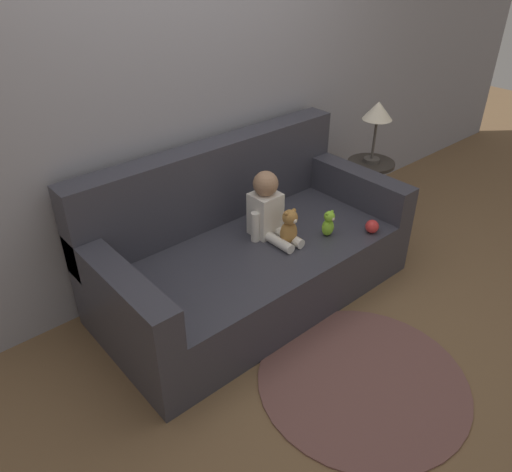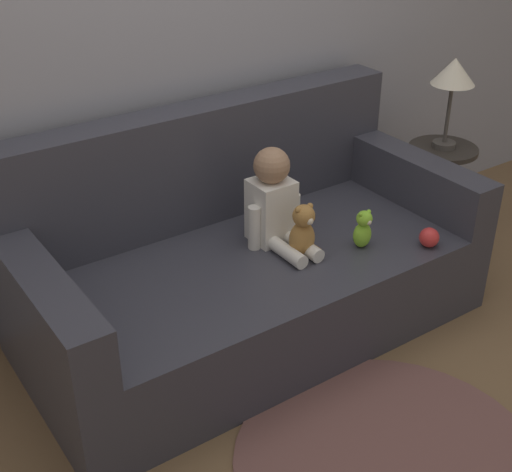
{
  "view_description": "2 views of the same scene",
  "coord_description": "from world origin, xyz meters",
  "px_view_note": "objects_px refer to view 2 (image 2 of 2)",
  "views": [
    {
      "loc": [
        -1.71,
        -1.98,
        2.09
      ],
      "look_at": [
        -0.1,
        -0.14,
        0.56
      ],
      "focal_mm": 35.0,
      "sensor_mm": 36.0,
      "label": 1
    },
    {
      "loc": [
        -1.48,
        -2.17,
        1.96
      ],
      "look_at": [
        -0.02,
        -0.06,
        0.51
      ],
      "focal_mm": 50.0,
      "sensor_mm": 36.0,
      "label": 2
    }
  ],
  "objects_px": {
    "couch": "(242,262)",
    "toy_ball": "(429,237)",
    "plush_toy_side": "(363,229)",
    "side_table": "(449,108)",
    "person_baby": "(274,204)",
    "teddy_bear_brown": "(303,232)"
  },
  "relations": [
    {
      "from": "couch",
      "to": "toy_ball",
      "type": "bearing_deg",
      "value": -35.48
    },
    {
      "from": "couch",
      "to": "plush_toy_side",
      "type": "distance_m",
      "value": 0.55
    },
    {
      "from": "couch",
      "to": "toy_ball",
      "type": "distance_m",
      "value": 0.82
    },
    {
      "from": "couch",
      "to": "side_table",
      "type": "xyz_separation_m",
      "value": [
        1.3,
        0.04,
        0.44
      ]
    },
    {
      "from": "person_baby",
      "to": "side_table",
      "type": "xyz_separation_m",
      "value": [
        1.16,
        0.09,
        0.17
      ]
    },
    {
      "from": "person_baby",
      "to": "toy_ball",
      "type": "distance_m",
      "value": 0.69
    },
    {
      "from": "teddy_bear_brown",
      "to": "toy_ball",
      "type": "height_order",
      "value": "teddy_bear_brown"
    },
    {
      "from": "plush_toy_side",
      "to": "side_table",
      "type": "relative_size",
      "value": 0.17
    },
    {
      "from": "teddy_bear_brown",
      "to": "person_baby",
      "type": "bearing_deg",
      "value": 98.39
    },
    {
      "from": "couch",
      "to": "person_baby",
      "type": "bearing_deg",
      "value": -18.95
    },
    {
      "from": "person_baby",
      "to": "teddy_bear_brown",
      "type": "height_order",
      "value": "person_baby"
    },
    {
      "from": "side_table",
      "to": "person_baby",
      "type": "bearing_deg",
      "value": -175.53
    },
    {
      "from": "plush_toy_side",
      "to": "person_baby",
      "type": "bearing_deg",
      "value": 137.29
    },
    {
      "from": "side_table",
      "to": "teddy_bear_brown",
      "type": "bearing_deg",
      "value": -167.02
    },
    {
      "from": "couch",
      "to": "side_table",
      "type": "distance_m",
      "value": 1.37
    },
    {
      "from": "couch",
      "to": "person_baby",
      "type": "distance_m",
      "value": 0.31
    },
    {
      "from": "person_baby",
      "to": "toy_ball",
      "type": "relative_size",
      "value": 4.95
    },
    {
      "from": "plush_toy_side",
      "to": "couch",
      "type": "bearing_deg",
      "value": 143.67
    },
    {
      "from": "person_baby",
      "to": "teddy_bear_brown",
      "type": "distance_m",
      "value": 0.19
    },
    {
      "from": "person_baby",
      "to": "side_table",
      "type": "distance_m",
      "value": 1.18
    },
    {
      "from": "teddy_bear_brown",
      "to": "toy_ball",
      "type": "bearing_deg",
      "value": -26.89
    },
    {
      "from": "couch",
      "to": "teddy_bear_brown",
      "type": "distance_m",
      "value": 0.34
    }
  ]
}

